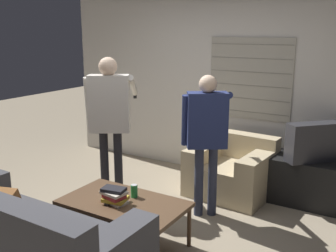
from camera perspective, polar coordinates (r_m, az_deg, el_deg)
ground_plane at (r=4.19m, az=-3.47°, el=-15.08°), size 16.00×16.00×0.00m
wall_back at (r=5.50m, az=8.55°, el=5.89°), size 5.20×0.08×2.55m
couch_blue at (r=3.51m, az=-20.44°, el=-16.00°), size 2.01×0.89×0.88m
armchair_beige at (r=5.04m, az=9.30°, el=-6.40°), size 1.01×0.90×0.73m
coffee_table at (r=3.80m, az=-6.44°, el=-11.34°), size 1.17×0.68×0.45m
tv_stand at (r=4.98m, az=20.64°, el=-7.66°), size 1.08×0.53×0.55m
tv at (r=4.83m, az=21.12°, el=-2.13°), size 0.69×0.70×0.45m
person_left_standing at (r=4.57m, az=-8.46°, el=2.07°), size 0.56×0.86×1.73m
person_right_standing at (r=4.22m, az=5.65°, el=-0.42°), size 0.52×0.81×1.57m
book_stack at (r=3.74m, az=-7.77°, el=-10.01°), size 0.26×0.22×0.15m
soda_can at (r=3.85m, az=-4.87°, el=-9.38°), size 0.07×0.07×0.13m
spare_remote at (r=3.76m, az=-8.40°, el=-10.91°), size 0.05×0.13×0.02m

